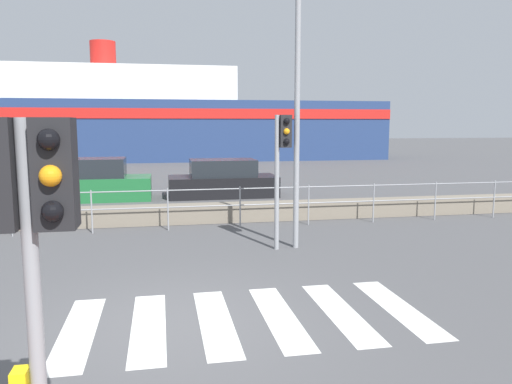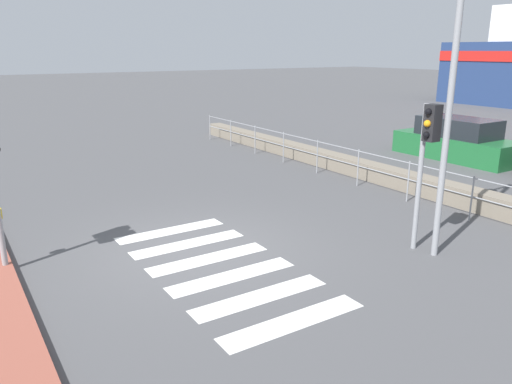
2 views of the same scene
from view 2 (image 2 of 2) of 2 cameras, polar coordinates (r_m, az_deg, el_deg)
name	(u,v)px [view 2 (image 2 of 2)]	position (r m, az deg, el deg)	size (l,w,h in m)	color
ground_plane	(196,250)	(10.05, -6.87, -6.57)	(160.00, 160.00, 0.00)	#4C4C4F
crosswalk	(220,267)	(9.24, -4.17, -8.55)	(4.95, 2.40, 0.01)	silver
seawall	(429,187)	(14.25, 19.21, 0.52)	(24.68, 0.55, 0.51)	slate
harbor_fence	(409,175)	(13.48, 17.06, 1.88)	(22.25, 0.04, 1.08)	gray
traffic_light_far	(427,145)	(9.90, 18.94, 5.09)	(0.34, 0.32, 2.87)	gray
streetlamp	(450,33)	(9.46, 21.29, 16.59)	(0.32, 1.16, 6.71)	gray
parked_car_green	(457,141)	(19.58, 21.95, 5.40)	(4.46, 1.73, 1.48)	#1E6633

